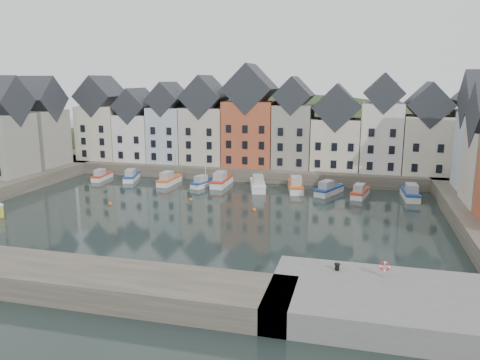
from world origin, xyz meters
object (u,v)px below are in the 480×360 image
(boat_a, at_px, (102,176))
(boat_d, at_px, (203,182))
(mooring_bollard, at_px, (337,267))
(life_ring_post, at_px, (385,267))

(boat_a, relative_size, boat_d, 0.53)
(mooring_bollard, xyz_separation_m, life_ring_post, (3.61, -0.45, 0.55))
(boat_a, height_order, mooring_bollard, mooring_bollard)
(boat_a, xyz_separation_m, life_ring_post, (45.47, -35.42, 2.24))
(boat_d, distance_m, mooring_bollard, 41.25)
(boat_a, distance_m, boat_d, 18.87)
(boat_d, xyz_separation_m, mooring_bollard, (23.01, -34.19, 1.63))
(mooring_bollard, relative_size, life_ring_post, 0.43)
(boat_d, distance_m, life_ring_post, 43.74)
(boat_d, relative_size, mooring_bollard, 18.65)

